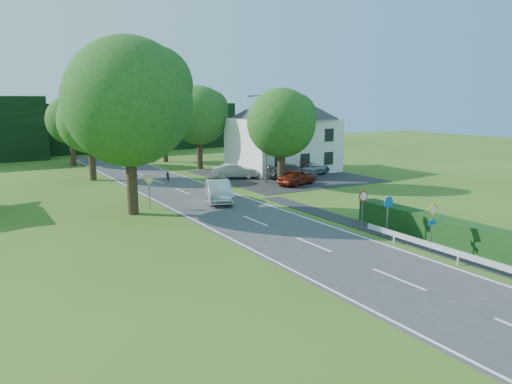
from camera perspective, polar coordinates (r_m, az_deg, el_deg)
road at (r=33.15m, az=-1.81°, el=-2.65°), size 7.00×80.00×0.04m
parking_pad at (r=50.20m, az=3.05°, el=1.86°), size 14.00×16.00×0.04m
line_edge_left at (r=31.76m, az=-6.97°, el=-3.27°), size 0.12×80.00×0.01m
line_edge_right at (r=34.79m, az=2.89°, el=-1.99°), size 0.12×80.00×0.01m
line_centre at (r=33.15m, az=-1.81°, el=-2.61°), size 0.12×80.00×0.01m
tree_main at (r=33.73m, az=-14.27°, el=7.23°), size 9.40×9.40×11.64m
tree_left_far at (r=49.55m, az=-18.37°, el=6.20°), size 7.00×7.00×8.58m
tree_right_far at (r=55.20m, az=-6.51°, el=7.31°), size 7.40×7.40×9.09m
tree_left_back at (r=61.41m, az=-20.33°, el=6.57°), size 6.60×6.60×8.07m
tree_right_back at (r=62.27m, az=-10.38°, el=6.86°), size 6.20×6.20×7.56m
tree_right_mid at (r=43.66m, az=2.91°, el=6.20°), size 7.00×7.00×8.58m
treeline_right at (r=78.05m, az=-13.11°, el=7.26°), size 30.00×5.00×7.00m
house_white at (r=53.33m, az=3.11°, el=7.11°), size 10.60×8.40×8.60m
streetlight at (r=45.09m, az=1.03°, el=6.57°), size 2.03×0.18×8.00m
sign_priority_right at (r=26.29m, az=19.51°, el=-2.78°), size 0.78×0.09×2.59m
sign_roundabout at (r=28.28m, az=14.85°, el=-1.88°), size 0.64×0.08×2.37m
sign_speed_limit at (r=29.65m, az=12.13°, el=-1.00°), size 0.64×0.11×2.37m
sign_priority_left at (r=35.55m, az=-12.10°, el=0.81°), size 0.78×0.09×2.44m
moving_car at (r=37.28m, az=-4.31°, el=0.09°), size 3.26×5.16×1.60m
motorcycle at (r=48.09m, az=-10.04°, el=2.00°), size 1.28×2.16×1.07m
parked_car_red at (r=44.72m, az=4.65°, el=1.70°), size 4.40×2.89×1.39m
parked_car_silver_a at (r=48.39m, az=-2.42°, el=2.41°), size 4.59×2.82×1.43m
parked_car_grey at (r=47.87m, az=4.20°, el=2.30°), size 5.11×4.36×1.41m
parked_car_silver_b at (r=51.16m, az=6.22°, el=2.71°), size 4.83×2.80×1.27m
parasol at (r=48.88m, az=5.63°, el=2.64°), size 1.90×1.93×1.74m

